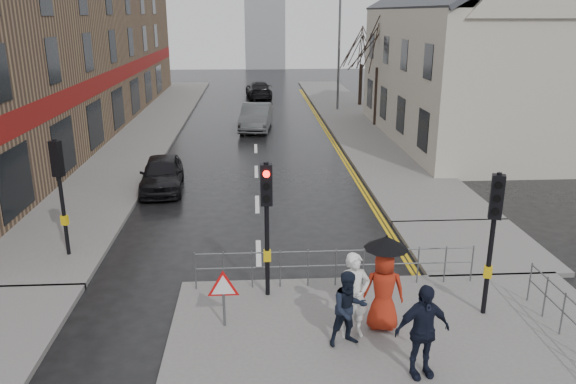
{
  "coord_description": "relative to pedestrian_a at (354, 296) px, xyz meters",
  "views": [
    {
      "loc": [
        -0.06,
        -12.31,
        6.82
      ],
      "look_at": [
        0.92,
        3.65,
        1.7
      ],
      "focal_mm": 35.0,
      "sensor_mm": 36.0,
      "label": 1
    }
  ],
  "objects": [
    {
      "name": "pedestrian_a",
      "position": [
        0.0,
        0.0,
        0.0
      ],
      "size": [
        0.77,
        0.59,
        1.91
      ],
      "primitive_type": "imported",
      "rotation": [
        0.0,
        0.0,
        0.2
      ],
      "color": "white",
      "rests_on": "near_pavement"
    },
    {
      "name": "left_pavement",
      "position": [
        -8.49,
        24.76,
        -1.02
      ],
      "size": [
        4.0,
        44.0,
        0.14
      ],
      "primitive_type": "cube",
      "color": "#605E5B",
      "rests_on": "ground"
    },
    {
      "name": "guard_railing_front",
      "position": [
        -0.04,
        2.36,
        -0.23
      ],
      "size": [
        7.14,
        0.04,
        1.0
      ],
      "color": "#595B5E",
      "rests_on": "near_pavement"
    },
    {
      "name": "ground",
      "position": [
        -1.99,
        1.76,
        -1.09
      ],
      "size": [
        120.0,
        120.0,
        0.0
      ],
      "primitive_type": "plane",
      "color": "black",
      "rests_on": "ground"
    },
    {
      "name": "warning_sign",
      "position": [
        -2.79,
        0.55,
        -0.05
      ],
      "size": [
        0.8,
        0.07,
        1.35
      ],
      "color": "#595B5E",
      "rests_on": "near_pavement"
    },
    {
      "name": "street_lamp",
      "position": [
        3.83,
        29.76,
        3.61
      ],
      "size": [
        1.83,
        0.25,
        8.0
      ],
      "color": "#595B5E",
      "rests_on": "right_pavement"
    },
    {
      "name": "pavement_bridge_right",
      "position": [
        4.51,
        4.76,
        -1.02
      ],
      "size": [
        4.0,
        4.2,
        0.14
      ],
      "primitive_type": "cube",
      "color": "#605E5B",
      "rests_on": "ground"
    },
    {
      "name": "pedestrian_with_umbrella",
      "position": [
        0.7,
        0.26,
        0.2
      ],
      "size": [
        0.98,
        0.96,
        2.19
      ],
      "color": "#A72713",
      "rests_on": "near_pavement"
    },
    {
      "name": "traffic_signal_near_left",
      "position": [
        -1.79,
        1.95,
        1.36
      ],
      "size": [
        0.28,
        0.27,
        3.4
      ],
      "color": "black",
      "rests_on": "near_pavement"
    },
    {
      "name": "car_far",
      "position": [
        -1.63,
        36.46,
        -0.4
      ],
      "size": [
        2.32,
        4.94,
        1.39
      ],
      "primitive_type": "imported",
      "rotation": [
        0.0,
        0.0,
        3.22
      ],
      "color": "black",
      "rests_on": "ground"
    },
    {
      "name": "tree_far",
      "position": [
        6.01,
        31.76,
        3.33
      ],
      "size": [
        2.4,
        2.4,
        5.64
      ],
      "color": "#30221A",
      "rests_on": "right_pavement"
    },
    {
      "name": "pedestrian_b",
      "position": [
        -0.16,
        -0.33,
        -0.13
      ],
      "size": [
        0.93,
        0.81,
        1.65
      ],
      "primitive_type": "imported",
      "rotation": [
        0.0,
        0.0,
        0.25
      ],
      "color": "black",
      "rests_on": "near_pavement"
    },
    {
      "name": "traffic_signal_far_left",
      "position": [
        -7.49,
        4.76,
        1.36
      ],
      "size": [
        0.34,
        0.33,
        3.4
      ],
      "color": "black",
      "rests_on": "left_pavement"
    },
    {
      "name": "pedestrian_d",
      "position": [
        1.05,
        -1.45,
        -0.0
      ],
      "size": [
        1.18,
        0.66,
        1.9
      ],
      "primitive_type": "imported",
      "rotation": [
        0.0,
        0.0,
        0.18
      ],
      "color": "black",
      "rests_on": "near_pavement"
    },
    {
      "name": "tree_near",
      "position": [
        5.51,
        23.76,
        4.04
      ],
      "size": [
        2.4,
        2.4,
        6.58
      ],
      "color": "#30221A",
      "rests_on": "right_pavement"
    },
    {
      "name": "car_parked",
      "position": [
        -5.77,
        11.29,
        -0.41
      ],
      "size": [
        1.92,
        4.11,
        1.36
      ],
      "primitive_type": "imported",
      "rotation": [
        0.0,
        0.0,
        0.08
      ],
      "color": "black",
      "rests_on": "ground"
    },
    {
      "name": "building_left_terrace",
      "position": [
        -13.99,
        23.76,
        3.91
      ],
      "size": [
        8.0,
        42.0,
        10.0
      ],
      "primitive_type": "cube",
      "color": "brown",
      "rests_on": "ground"
    },
    {
      "name": "building_right_cream",
      "position": [
        10.01,
        19.76,
        3.69
      ],
      "size": [
        9.0,
        16.4,
        10.1
      ],
      "color": "#B6B09E",
      "rests_on": "ground"
    },
    {
      "name": "car_mid",
      "position": [
        -1.93,
        23.21,
        -0.31
      ],
      "size": [
        2.16,
        4.9,
        1.57
      ],
      "primitive_type": "imported",
      "rotation": [
        0.0,
        0.0,
        -0.11
      ],
      "color": "#3E4243",
      "rests_on": "ground"
    },
    {
      "name": "right_pavement",
      "position": [
        4.51,
        26.76,
        -1.02
      ],
      "size": [
        4.0,
        40.0,
        0.14
      ],
      "primitive_type": "cube",
      "color": "#605E5B",
      "rests_on": "ground"
    },
    {
      "name": "traffic_signal_near_right",
      "position": [
        3.21,
        0.75,
        1.36
      ],
      "size": [
        0.34,
        0.33,
        3.4
      ],
      "color": "black",
      "rests_on": "near_pavement"
    }
  ]
}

